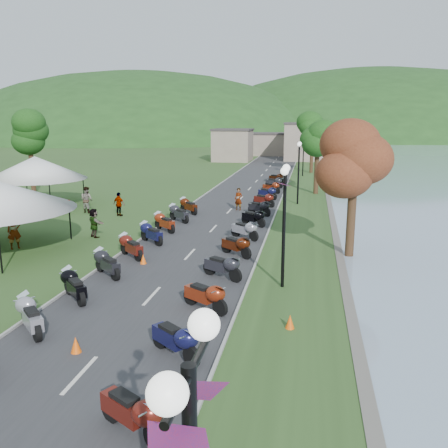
{
  "coord_description": "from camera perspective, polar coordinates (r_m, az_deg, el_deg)",
  "views": [
    {
      "loc": [
        5.99,
        -0.83,
        6.85
      ],
      "look_at": [
        1.47,
        23.75,
        1.3
      ],
      "focal_mm": 38.0,
      "sensor_mm": 36.0,
      "label": 1
    }
  ],
  "objects": [
    {
      "name": "far_building",
      "position": [
        86.32,
        5.16,
        9.57
      ],
      "size": [
        18.0,
        16.0,
        5.0
      ],
      "primitive_type": "cube",
      "color": "gray",
      "rests_on": "ground"
    },
    {
      "name": "road",
      "position": [
        41.83,
        2.04,
        3.1
      ],
      "size": [
        7.0,
        120.0,
        0.02
      ],
      "primitive_type": "cube",
      "color": "#353537",
      "rests_on": "ground"
    },
    {
      "name": "vendor_tent_side",
      "position": [
        40.5,
        -21.6,
        4.76
      ],
      "size": [
        5.24,
        5.24,
        4.0
      ],
      "primitive_type": null,
      "color": "white",
      "rests_on": "ground"
    },
    {
      "name": "pedestrian_b",
      "position": [
        36.92,
        -16.09,
        1.33
      ],
      "size": [
        1.08,
        0.83,
        1.97
      ],
      "primitive_type": "imported",
      "rotation": [
        0.0,
        0.0,
        2.78
      ],
      "color": "slate",
      "rests_on": "ground"
    },
    {
      "name": "tree_lakeside",
      "position": [
        24.38,
        15.32,
        5.42
      ],
      "size": [
        2.9,
        2.9,
        8.04
      ],
      "primitive_type": null,
      "color": "#205619",
      "rests_on": "ground"
    },
    {
      "name": "hills_backdrop",
      "position": [
        201.04,
        8.85,
        10.41
      ],
      "size": [
        360.0,
        120.0,
        76.0
      ],
      "primitive_type": null,
      "color": "#285621",
      "rests_on": "ground"
    },
    {
      "name": "moto_row_left",
      "position": [
        18.03,
        -19.63,
        -8.69
      ],
      "size": [
        2.6,
        40.26,
        1.1
      ],
      "primitive_type": null,
      "color": "#331411",
      "rests_on": "ground"
    },
    {
      "name": "traffic_cone_near",
      "position": [
        15.24,
        -17.4,
        -13.71
      ],
      "size": [
        0.33,
        0.33,
        0.51
      ],
      "primitive_type": "cone",
      "color": "#F2590C",
      "rests_on": "ground"
    },
    {
      "name": "moto_row_right",
      "position": [
        29.31,
        2.99,
        0.09
      ],
      "size": [
        2.6,
        48.9,
        1.1
      ],
      "primitive_type": null,
      "color": "#331411",
      "rests_on": "ground"
    },
    {
      "name": "pedestrian_a",
      "position": [
        27.99,
        -23.76,
        -2.73
      ],
      "size": [
        0.87,
        0.88,
        1.97
      ],
      "primitive_type": "imported",
      "rotation": [
        0.0,
        0.0,
        0.83
      ],
      "color": "slate",
      "rests_on": "ground"
    }
  ]
}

